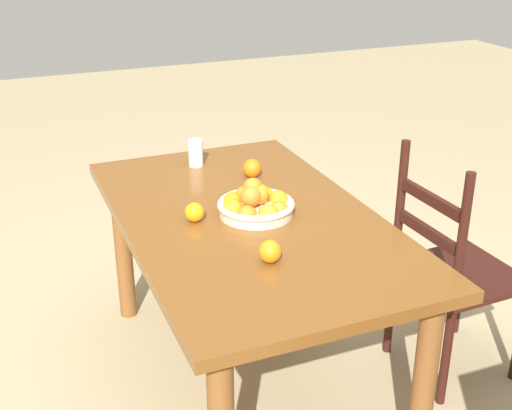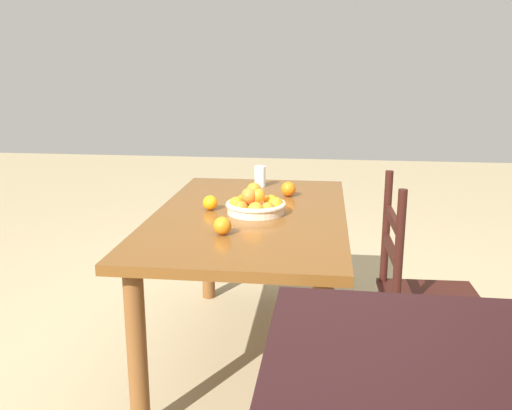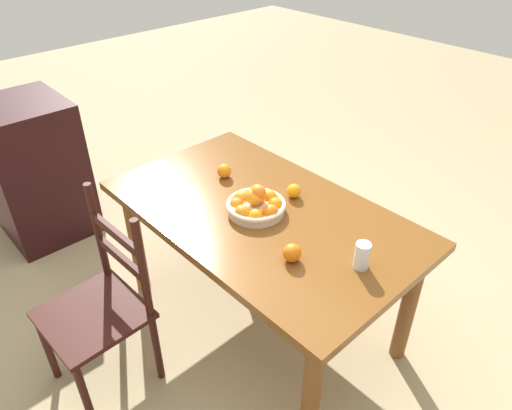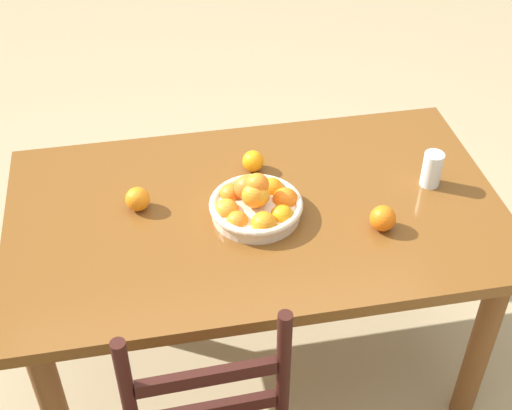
{
  "view_description": "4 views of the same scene",
  "coord_description": "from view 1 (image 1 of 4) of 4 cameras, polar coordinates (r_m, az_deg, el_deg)",
  "views": [
    {
      "loc": [
        2.15,
        -0.85,
        1.83
      ],
      "look_at": [
        0.01,
        0.03,
        0.8
      ],
      "focal_mm": 47.66,
      "sensor_mm": 36.0,
      "label": 1
    },
    {
      "loc": [
        2.58,
        0.34,
        1.46
      ],
      "look_at": [
        0.01,
        0.03,
        0.8
      ],
      "focal_mm": 39.23,
      "sensor_mm": 36.0,
      "label": 2
    },
    {
      "loc": [
        -1.38,
        1.31,
        2.08
      ],
      "look_at": [
        0.01,
        0.03,
        0.8
      ],
      "focal_mm": 33.19,
      "sensor_mm": 36.0,
      "label": 3
    },
    {
      "loc": [
        0.32,
        1.68,
        2.21
      ],
      "look_at": [
        0.01,
        0.03,
        0.8
      ],
      "focal_mm": 49.78,
      "sensor_mm": 36.0,
      "label": 4
    }
  ],
  "objects": [
    {
      "name": "drinking_glass",
      "position": [
        3.04,
        -5.09,
        4.39
      ],
      "size": [
        0.06,
        0.06,
        0.12
      ],
      "primitive_type": "cylinder",
      "color": "silver",
      "rests_on": "dining_table"
    },
    {
      "name": "orange_loose_2",
      "position": [
        2.9,
        -0.34,
        3.11
      ],
      "size": [
        0.08,
        0.08,
        0.08
      ],
      "primitive_type": "sphere",
      "color": "orange",
      "rests_on": "dining_table"
    },
    {
      "name": "orange_loose_1",
      "position": [
        2.5,
        -5.18,
        -0.61
      ],
      "size": [
        0.07,
        0.07,
        0.07
      ],
      "primitive_type": "sphere",
      "color": "orange",
      "rests_on": "dining_table"
    },
    {
      "name": "dining_table",
      "position": [
        2.6,
        -0.66,
        -2.99
      ],
      "size": [
        1.56,
        0.92,
        0.76
      ],
      "color": "brown",
      "rests_on": "ground"
    },
    {
      "name": "fruit_bowl",
      "position": [
        2.54,
        -0.04,
        0.09
      ],
      "size": [
        0.29,
        0.29,
        0.15
      ],
      "color": "beige",
      "rests_on": "dining_table"
    },
    {
      "name": "ground_plane",
      "position": [
        2.95,
        -0.6,
        -14.32
      ],
      "size": [
        12.0,
        12.0,
        0.0
      ],
      "primitive_type": "plane",
      "color": "tan"
    },
    {
      "name": "orange_loose_0",
      "position": [
        2.21,
        1.18,
        -3.92
      ],
      "size": [
        0.08,
        0.08,
        0.08
      ],
      "primitive_type": "sphere",
      "color": "orange",
      "rests_on": "dining_table"
    },
    {
      "name": "chair_near_window",
      "position": [
        2.88,
        16.09,
        -5.62
      ],
      "size": [
        0.44,
        0.44,
        0.99
      ],
      "rotation": [
        0.0,
        0.0,
        3.17
      ],
      "color": "black",
      "rests_on": "ground"
    }
  ]
}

